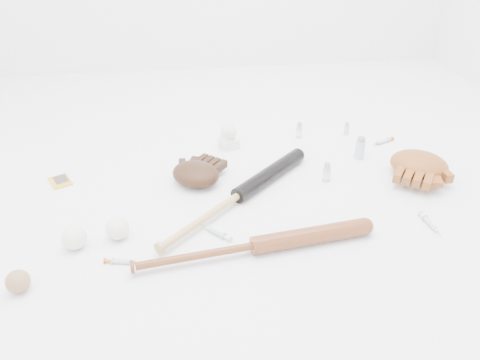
{
  "coord_description": "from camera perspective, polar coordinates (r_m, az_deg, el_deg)",
  "views": [
    {
      "loc": [
        -0.21,
        -1.43,
        0.96
      ],
      "look_at": [
        -0.02,
        0.02,
        0.06
      ],
      "focal_mm": 35.0,
      "sensor_mm": 36.0,
      "label": 1
    }
  ],
  "objects": [
    {
      "name": "baseball_aged",
      "position": [
        1.47,
        -25.45,
        -11.12
      ],
      "size": [
        0.07,
        0.07,
        0.07
      ],
      "primitive_type": "sphere",
      "color": "#977048",
      "rests_on": "ground"
    },
    {
      "name": "vial_3",
      "position": [
        2.03,
        14.42,
        3.82
      ],
      "size": [
        0.04,
        0.04,
        0.09
      ],
      "primitive_type": "cylinder",
      "color": "#B4BEC6",
      "rests_on": "ground"
    },
    {
      "name": "vial_1",
      "position": [
        2.23,
        12.86,
        6.1
      ],
      "size": [
        0.02,
        0.02,
        0.06
      ],
      "primitive_type": "cylinder",
      "color": "#B4BEC6",
      "rests_on": "ground"
    },
    {
      "name": "baseball_mid",
      "position": [
        1.57,
        -14.71,
        -5.72
      ],
      "size": [
        0.08,
        0.08,
        0.08
      ],
      "primitive_type": "sphere",
      "color": "white",
      "rests_on": "ground"
    },
    {
      "name": "syringe_3",
      "position": [
        1.71,
        22.13,
        -4.93
      ],
      "size": [
        0.04,
        0.14,
        0.02
      ],
      "primitive_type": null,
      "rotation": [
        0.0,
        0.0,
        -1.48
      ],
      "color": "#ADBCC6",
      "rests_on": "ground"
    },
    {
      "name": "baseball_on_pedestal",
      "position": [
        2.04,
        -1.41,
        5.9
      ],
      "size": [
        0.07,
        0.07,
        0.07
      ],
      "primitive_type": "sphere",
      "color": "white",
      "rests_on": "pedestal"
    },
    {
      "name": "syringe_1",
      "position": [
        1.55,
        -2.9,
        -6.4
      ],
      "size": [
        0.12,
        0.12,
        0.02
      ],
      "primitive_type": null,
      "rotation": [
        0.0,
        0.0,
        2.33
      ],
      "color": "#ADBCC6",
      "rests_on": "ground"
    },
    {
      "name": "baseball_left",
      "position": [
        1.56,
        -19.57,
        -6.64
      ],
      "size": [
        0.08,
        0.08,
        0.08
      ],
      "primitive_type": "sphere",
      "color": "white",
      "rests_on": "ground"
    },
    {
      "name": "bat_dark",
      "position": [
        1.69,
        -0.18,
        -1.86
      ],
      "size": [
        0.64,
        0.6,
        0.06
      ],
      "primitive_type": null,
      "rotation": [
        0.0,
        0.0,
        0.75
      ],
      "color": "black",
      "rests_on": "ground"
    },
    {
      "name": "syringe_0",
      "position": [
        1.48,
        -14.15,
        -9.61
      ],
      "size": [
        0.13,
        0.05,
        0.02
      ],
      "primitive_type": null,
      "rotation": [
        0.0,
        0.0,
        -0.2
      ],
      "color": "#ADBCC6",
      "rests_on": "ground"
    },
    {
      "name": "trading_card",
      "position": [
        1.95,
        -21.06,
        -0.15
      ],
      "size": [
        0.11,
        0.12,
        0.01
      ],
      "primitive_type": "cube",
      "rotation": [
        0.0,
        0.0,
        0.45
      ],
      "color": "gold",
      "rests_on": "ground"
    },
    {
      "name": "vial_2",
      "position": [
        1.84,
        10.52,
        0.95
      ],
      "size": [
        0.03,
        0.03,
        0.08
      ],
      "primitive_type": "cylinder",
      "color": "#B4BEC6",
      "rests_on": "ground"
    },
    {
      "name": "glove_tan",
      "position": [
        1.97,
        20.99,
        1.79
      ],
      "size": [
        0.37,
        0.37,
        0.1
      ],
      "primitive_type": null,
      "rotation": [
        0.0,
        0.0,
        2.52
      ],
      "color": "brown",
      "rests_on": "ground"
    },
    {
      "name": "syringe_2",
      "position": [
        1.87,
        4.29,
        0.91
      ],
      "size": [
        0.13,
        0.13,
        0.02
      ],
      "primitive_type": null,
      "rotation": [
        0.0,
        0.0,
        0.8
      ],
      "color": "#ADBCC6",
      "rests_on": "ground"
    },
    {
      "name": "vial_0",
      "position": [
        2.16,
        7.23,
        6.02
      ],
      "size": [
        0.03,
        0.03,
        0.07
      ],
      "primitive_type": "cylinder",
      "color": "#B4BEC6",
      "rests_on": "ground"
    },
    {
      "name": "glove_dark",
      "position": [
        1.8,
        -5.42,
        0.77
      ],
      "size": [
        0.32,
        0.32,
        0.08
      ],
      "primitive_type": null,
      "rotation": [
        0.0,
        0.0,
        -0.7
      ],
      "color": "black",
      "rests_on": "ground"
    },
    {
      "name": "pedestal",
      "position": [
        2.06,
        -1.39,
        4.51
      ],
      "size": [
        0.09,
        0.09,
        0.04
      ],
      "primitive_type": "cube",
      "rotation": [
        0.0,
        0.0,
        0.34
      ],
      "color": "white",
      "rests_on": "ground"
    },
    {
      "name": "syringe_4",
      "position": [
        2.2,
        17.03,
        4.5
      ],
      "size": [
        0.14,
        0.08,
        0.02
      ],
      "primitive_type": null,
      "rotation": [
        0.0,
        0.0,
        3.54
      ],
      "color": "#ADBCC6",
      "rests_on": "ground"
    },
    {
      "name": "bat_wood",
      "position": [
        1.46,
        1.77,
        -8.0
      ],
      "size": [
        0.8,
        0.16,
        0.06
      ],
      "primitive_type": null,
      "rotation": [
        0.0,
        0.0,
        0.13
      ],
      "color": "brown",
      "rests_on": "ground"
    },
    {
      "name": "baseball_upper",
      "position": [
        2.05,
        -1.7,
        4.74
      ],
      "size": [
        0.07,
        0.07,
        0.07
      ],
      "primitive_type": "sphere",
      "color": "white",
      "rests_on": "ground"
    }
  ]
}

